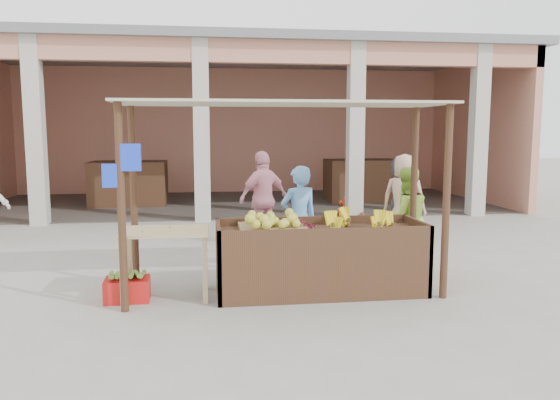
{
  "coord_description": "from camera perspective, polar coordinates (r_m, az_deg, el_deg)",
  "views": [
    {
      "loc": [
        -0.9,
        -6.62,
        2.05
      ],
      "look_at": [
        0.15,
        1.2,
        1.03
      ],
      "focal_mm": 35.0,
      "sensor_mm": 36.0,
      "label": 1
    }
  ],
  "objects": [
    {
      "name": "plantain_bundle",
      "position": [
        6.87,
        -15.71,
        -7.56
      ],
      "size": [
        0.41,
        0.29,
        0.08
      ],
      "primitive_type": null,
      "color": "#587E2E",
      "rests_on": "red_crate"
    },
    {
      "name": "motorcycle",
      "position": [
        9.06,
        3.52,
        -2.59
      ],
      "size": [
        1.28,
        1.97,
        0.97
      ],
      "primitive_type": "imported",
      "rotation": [
        0.0,
        0.0,
        1.2
      ],
      "color": "#962207",
      "rests_on": "ground"
    },
    {
      "name": "banana_heap",
      "position": [
        7.01,
        8.46,
        -2.25
      ],
      "size": [
        1.0,
        0.55,
        0.18
      ],
      "primitive_type": null,
      "color": "yellow",
      "rests_on": "fruit_stall"
    },
    {
      "name": "vendor_blue",
      "position": [
        7.8,
        1.98,
        -1.7
      ],
      "size": [
        0.73,
        0.62,
        1.65
      ],
      "primitive_type": "imported",
      "rotation": [
        0.0,
        0.0,
        3.44
      ],
      "color": "#68A9EC",
      "rests_on": "ground"
    },
    {
      "name": "vendor_green",
      "position": [
        8.16,
        12.98,
        -1.65
      ],
      "size": [
        0.79,
        0.48,
        1.6
      ],
      "primitive_type": "imported",
      "rotation": [
        0.0,
        0.0,
        3.19
      ],
      "color": "#9ACD3F",
      "rests_on": "ground"
    },
    {
      "name": "red_crate",
      "position": [
        6.92,
        -15.65,
        -8.99
      ],
      "size": [
        0.54,
        0.4,
        0.27
      ],
      "primitive_type": "cube",
      "rotation": [
        0.0,
        0.0,
        0.03
      ],
      "color": "red",
      "rests_on": "ground"
    },
    {
      "name": "melon_tray",
      "position": [
        6.81,
        -0.8,
        -2.37
      ],
      "size": [
        0.82,
        0.71,
        0.21
      ],
      "color": "#92744B",
      "rests_on": "fruit_stall"
    },
    {
      "name": "shopper_b",
      "position": [
        9.65,
        -1.74,
        0.49
      ],
      "size": [
        1.19,
        1.0,
        1.79
      ],
      "primitive_type": "imported",
      "rotation": [
        0.0,
        0.0,
        3.65
      ],
      "color": "pink",
      "rests_on": "ground"
    },
    {
      "name": "berry_heap",
      "position": [
        6.87,
        1.96,
        -2.5
      ],
      "size": [
        0.47,
        0.39,
        0.15
      ],
      "primitive_type": "ellipsoid",
      "color": "maroon",
      "rests_on": "fruit_stall"
    },
    {
      "name": "shopper_d",
      "position": [
        11.51,
        12.46,
        0.92
      ],
      "size": [
        0.79,
        1.53,
        1.58
      ],
      "primitive_type": "imported",
      "rotation": [
        0.0,
        0.0,
        1.44
      ],
      "color": "#50515E",
      "rests_on": "ground"
    },
    {
      "name": "stall_awning",
      "position": [
        6.74,
        -0.1,
        6.73
      ],
      "size": [
        4.09,
        1.35,
        2.39
      ],
      "color": "#462A1C",
      "rests_on": "ground"
    },
    {
      "name": "fruit_stall",
      "position": [
        6.97,
        4.19,
        -6.37
      ],
      "size": [
        2.6,
        0.95,
        0.8
      ],
      "primitive_type": "cube",
      "color": "#462A1C",
      "rests_on": "ground"
    },
    {
      "name": "side_table",
      "position": [
        6.79,
        -11.9,
        -4.22
      ],
      "size": [
        1.06,
        0.72,
        0.85
      ],
      "rotation": [
        0.0,
        0.0,
        -0.02
      ],
      "color": "tan",
      "rests_on": "ground"
    },
    {
      "name": "produce_sacks",
      "position": [
        12.73,
        9.41,
        -0.5
      ],
      "size": [
        0.87,
        0.54,
        0.66
      ],
      "color": "maroon",
      "rests_on": "ground"
    },
    {
      "name": "shopper_c",
      "position": [
        10.18,
        12.82,
        0.66
      ],
      "size": [
        1.03,
        0.94,
        1.79
      ],
      "primitive_type": "imported",
      "rotation": [
        0.0,
        0.0,
        2.56
      ],
      "color": "tan",
      "rests_on": "ground"
    },
    {
      "name": "market_building",
      "position": [
        15.59,
        -4.22,
        9.74
      ],
      "size": [
        14.4,
        6.4,
        4.2
      ],
      "color": "tan",
      "rests_on": "ground"
    },
    {
      "name": "ground",
      "position": [
        6.99,
        0.09,
        -9.71
      ],
      "size": [
        60.0,
        60.0,
        0.0
      ],
      "primitive_type": "plane",
      "color": "gray",
      "rests_on": "ground"
    },
    {
      "name": "papaya_pile",
      "position": [
        6.75,
        -11.95,
        -2.19
      ],
      "size": [
        0.72,
        0.41,
        0.21
      ],
      "primitive_type": null,
      "color": "#579430",
      "rests_on": "side_table"
    }
  ]
}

